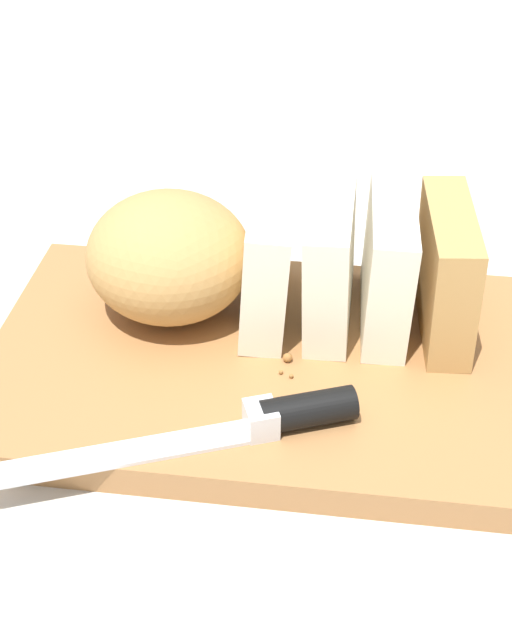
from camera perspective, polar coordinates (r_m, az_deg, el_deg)
ground_plane at (r=0.67m, az=0.00°, el=-3.67°), size 3.00×3.00×0.00m
cutting_board at (r=0.66m, az=0.00°, el=-2.90°), size 0.40×0.27×0.02m
bread_loaf at (r=0.66m, az=0.48°, el=3.83°), size 0.30×0.14×0.10m
bread_knife at (r=0.58m, az=-0.36°, el=-6.60°), size 0.26×0.14×0.02m
crumb_near_knife at (r=0.63m, az=2.27°, el=-3.61°), size 0.00×0.00×0.00m
crumb_near_loaf at (r=0.63m, az=1.61°, el=-3.35°), size 0.00×0.00×0.00m
crumb_stray_left at (r=0.64m, az=2.04°, el=-2.42°), size 0.01×0.01×0.01m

